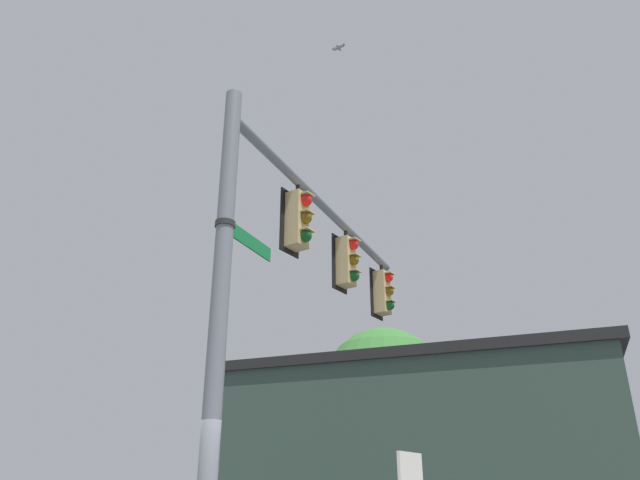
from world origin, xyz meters
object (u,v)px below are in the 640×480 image
(traffic_light_mid_inner, at_px, (347,262))
(traffic_light_mid_outer, at_px, (383,292))
(street_name_sign, at_px, (240,235))
(bird_flying, at_px, (339,48))
(traffic_light_nearest_pole, at_px, (298,220))

(traffic_light_mid_inner, xyz_separation_m, traffic_light_mid_outer, (-2.23, -0.35, 0.00))
(street_name_sign, distance_m, bird_flying, 6.50)
(traffic_light_mid_inner, bearing_deg, street_name_sign, 8.76)
(bird_flying, bearing_deg, traffic_light_nearest_pole, -6.45)
(traffic_light_mid_outer, distance_m, bird_flying, 5.78)
(traffic_light_nearest_pole, bearing_deg, traffic_light_mid_inner, -170.94)
(traffic_light_mid_outer, xyz_separation_m, street_name_sign, (6.25, 0.98, -1.02))
(traffic_light_nearest_pole, xyz_separation_m, traffic_light_mid_inner, (-2.23, -0.35, 0.00))
(traffic_light_nearest_pole, xyz_separation_m, traffic_light_mid_outer, (-4.45, -0.71, 0.00))
(traffic_light_mid_inner, relative_size, street_name_sign, 0.93)
(bird_flying, bearing_deg, traffic_light_mid_inner, -153.51)
(traffic_light_nearest_pole, height_order, street_name_sign, traffic_light_nearest_pole)
(traffic_light_mid_outer, bearing_deg, street_name_sign, 8.87)
(traffic_light_nearest_pole, relative_size, street_name_sign, 0.93)
(traffic_light_nearest_pole, relative_size, bird_flying, 4.22)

